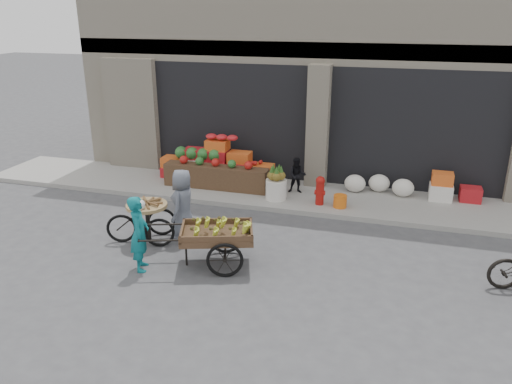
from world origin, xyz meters
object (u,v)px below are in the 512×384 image
(pineapple_bin, at_px, (276,189))
(fire_hydrant, at_px, (320,189))
(vendor_grey, at_px, (183,204))
(seated_person, at_px, (297,175))
(orange_bucket, at_px, (340,201))
(vendor_woman, at_px, (139,233))
(banana_cart, at_px, (214,231))
(tricycle_cart, at_px, (147,216))

(pineapple_bin, relative_size, fire_hydrant, 0.73)
(vendor_grey, bearing_deg, pineapple_bin, 149.81)
(pineapple_bin, height_order, seated_person, seated_person)
(seated_person, bearing_deg, orange_bucket, -40.26)
(pineapple_bin, xyz_separation_m, vendor_woman, (-1.59, -3.94, 0.35))
(fire_hydrant, relative_size, banana_cart, 0.29)
(fire_hydrant, bearing_deg, seated_person, 137.12)
(tricycle_cart, bearing_deg, fire_hydrant, 20.16)
(banana_cart, bearing_deg, orange_bucket, 41.16)
(seated_person, height_order, tricycle_cart, seated_person)
(pineapple_bin, relative_size, seated_person, 0.56)
(vendor_woman, bearing_deg, pineapple_bin, -44.12)
(tricycle_cart, bearing_deg, vendor_grey, 9.54)
(seated_person, distance_m, banana_cart, 4.08)
(tricycle_cart, xyz_separation_m, vendor_grey, (0.64, 0.39, 0.19))
(fire_hydrant, bearing_deg, orange_bucket, -5.71)
(fire_hydrant, xyz_separation_m, vendor_woman, (-2.69, -3.89, 0.22))
(pineapple_bin, bearing_deg, banana_cart, -95.50)
(tricycle_cart, bearing_deg, seated_person, 33.20)
(fire_hydrant, height_order, tricycle_cart, tricycle_cart)
(fire_hydrant, relative_size, vendor_woman, 0.49)
(orange_bucket, bearing_deg, tricycle_cart, -142.89)
(banana_cart, xyz_separation_m, vendor_woman, (-1.26, -0.53, 0.03))
(fire_hydrant, xyz_separation_m, banana_cart, (-1.43, -3.36, 0.19))
(tricycle_cart, bearing_deg, pineapple_bin, 32.90)
(orange_bucket, distance_m, vendor_grey, 3.83)
(orange_bucket, xyz_separation_m, vendor_woman, (-3.19, -3.84, 0.45))
(orange_bucket, distance_m, seated_person, 1.42)
(vendor_woman, distance_m, tricycle_cart, 1.19)
(pineapple_bin, bearing_deg, vendor_grey, -119.44)
(pineapple_bin, xyz_separation_m, vendor_grey, (-1.39, -2.46, 0.38))
(fire_hydrant, bearing_deg, vendor_grey, -135.94)
(banana_cart, bearing_deg, seated_person, 61.07)
(seated_person, xyz_separation_m, tricycle_cart, (-2.43, -3.44, -0.02))
(fire_hydrant, relative_size, vendor_grey, 0.47)
(vendor_woman, xyz_separation_m, tricycle_cart, (-0.44, 1.10, -0.16))
(pineapple_bin, distance_m, orange_bucket, 1.61)
(orange_bucket, xyz_separation_m, seated_person, (-1.20, 0.70, 0.31))
(seated_person, distance_m, vendor_grey, 3.54)
(fire_hydrant, relative_size, orange_bucket, 2.22)
(fire_hydrant, xyz_separation_m, orange_bucket, (0.50, -0.05, -0.23))
(fire_hydrant, xyz_separation_m, vendor_grey, (-2.49, -2.41, 0.25))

